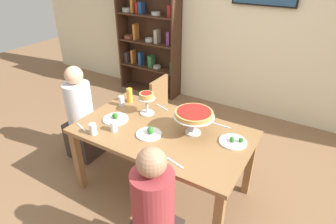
{
  "coord_description": "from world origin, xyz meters",
  "views": [
    {
      "loc": [
        1.19,
        -1.87,
        2.19
      ],
      "look_at": [
        0.0,
        0.1,
        0.89
      ],
      "focal_mm": 30.13,
      "sensor_mm": 36.0,
      "label": 1
    }
  ],
  "objects_px": {
    "bookshelf": "(149,28)",
    "cutlery_knife_far": "(162,107)",
    "water_glass_clear_near": "(93,129)",
    "chair_far_left": "(167,109)",
    "personal_pizza_stand": "(147,99)",
    "salad_plate_near_diner": "(233,141)",
    "water_glass_clear_far": "(122,101)",
    "salad_plate_spare": "(115,118)",
    "deep_dish_pizza_stand": "(194,115)",
    "salad_plate_far_diner": "(149,133)",
    "cutlery_fork_near": "(81,127)",
    "diner_head_west": "(82,120)",
    "diner_near_right": "(154,223)",
    "beer_glass_amber_tall": "(130,95)",
    "dining_table": "(163,138)",
    "water_glass_clear_spare": "(114,126)",
    "cutlery_fork_far": "(222,125)"
  },
  "relations": [
    {
      "from": "beer_glass_amber_tall",
      "to": "water_glass_clear_near",
      "type": "xyz_separation_m",
      "value": [
        0.11,
        -0.69,
        -0.03
      ]
    },
    {
      "from": "deep_dish_pizza_stand",
      "to": "water_glass_clear_far",
      "type": "xyz_separation_m",
      "value": [
        -0.91,
        0.08,
        -0.13
      ]
    },
    {
      "from": "water_glass_clear_near",
      "to": "diner_head_west",
      "type": "bearing_deg",
      "value": 147.33
    },
    {
      "from": "personal_pizza_stand",
      "to": "salad_plate_spare",
      "type": "height_order",
      "value": "personal_pizza_stand"
    },
    {
      "from": "bookshelf",
      "to": "cutlery_knife_far",
      "type": "relative_size",
      "value": 12.29
    },
    {
      "from": "bookshelf",
      "to": "water_glass_clear_spare",
      "type": "xyz_separation_m",
      "value": [
        1.13,
        -2.25,
        -0.34
      ]
    },
    {
      "from": "beer_glass_amber_tall",
      "to": "dining_table",
      "type": "bearing_deg",
      "value": -26.6
    },
    {
      "from": "salad_plate_near_diner",
      "to": "cutlery_fork_near",
      "type": "height_order",
      "value": "salad_plate_near_diner"
    },
    {
      "from": "dining_table",
      "to": "chair_far_left",
      "type": "distance_m",
      "value": 0.9
    },
    {
      "from": "dining_table",
      "to": "water_glass_clear_far",
      "type": "xyz_separation_m",
      "value": [
        -0.64,
        0.19,
        0.14
      ]
    },
    {
      "from": "cutlery_fork_far",
      "to": "dining_table",
      "type": "bearing_deg",
      "value": 39.67
    },
    {
      "from": "chair_far_left",
      "to": "salad_plate_spare",
      "type": "distance_m",
      "value": 0.89
    },
    {
      "from": "dining_table",
      "to": "diner_head_west",
      "type": "xyz_separation_m",
      "value": [
        -1.14,
        0.02,
        -0.16
      ]
    },
    {
      "from": "salad_plate_spare",
      "to": "cutlery_fork_near",
      "type": "bearing_deg",
      "value": -123.39
    },
    {
      "from": "diner_near_right",
      "to": "salad_plate_far_diner",
      "type": "xyz_separation_m",
      "value": [
        -0.45,
        0.63,
        0.27
      ]
    },
    {
      "from": "bookshelf",
      "to": "deep_dish_pizza_stand",
      "type": "distance_m",
      "value": 2.62
    },
    {
      "from": "diner_near_right",
      "to": "water_glass_clear_near",
      "type": "bearing_deg",
      "value": 67.69
    },
    {
      "from": "water_glass_clear_near",
      "to": "cutlery_knife_far",
      "type": "xyz_separation_m",
      "value": [
        0.26,
        0.76,
        -0.05
      ]
    },
    {
      "from": "diner_near_right",
      "to": "cutlery_fork_near",
      "type": "distance_m",
      "value": 1.17
    },
    {
      "from": "bookshelf",
      "to": "water_glass_clear_far",
      "type": "distance_m",
      "value": 2.05
    },
    {
      "from": "water_glass_clear_near",
      "to": "water_glass_clear_far",
      "type": "xyz_separation_m",
      "value": [
        -0.13,
        0.57,
        0.0
      ]
    },
    {
      "from": "beer_glass_amber_tall",
      "to": "deep_dish_pizza_stand",
      "type": "bearing_deg",
      "value": -12.63
    },
    {
      "from": "diner_near_right",
      "to": "salad_plate_far_diner",
      "type": "bearing_deg",
      "value": 36.01
    },
    {
      "from": "cutlery_fork_near",
      "to": "salad_plate_near_diner",
      "type": "bearing_deg",
      "value": 40.87
    },
    {
      "from": "diner_near_right",
      "to": "cutlery_fork_far",
      "type": "xyz_separation_m",
      "value": [
        0.06,
        1.11,
        0.25
      ]
    },
    {
      "from": "salad_plate_far_diner",
      "to": "water_glass_clear_near",
      "type": "bearing_deg",
      "value": -150.03
    },
    {
      "from": "diner_near_right",
      "to": "salad_plate_spare",
      "type": "xyz_separation_m",
      "value": [
        -0.89,
        0.67,
        0.26
      ]
    },
    {
      "from": "diner_head_west",
      "to": "cutlery_fork_near",
      "type": "distance_m",
      "value": 0.64
    },
    {
      "from": "salad_plate_spare",
      "to": "cutlery_fork_far",
      "type": "relative_size",
      "value": 1.4
    },
    {
      "from": "personal_pizza_stand",
      "to": "salad_plate_near_diner",
      "type": "height_order",
      "value": "personal_pizza_stand"
    },
    {
      "from": "salad_plate_spare",
      "to": "dining_table",
      "type": "bearing_deg",
      "value": 8.34
    },
    {
      "from": "chair_far_left",
      "to": "dining_table",
      "type": "bearing_deg",
      "value": 28.73
    },
    {
      "from": "bookshelf",
      "to": "salad_plate_spare",
      "type": "xyz_separation_m",
      "value": [
        1.01,
        -2.09,
        -0.37
      ]
    },
    {
      "from": "salad_plate_far_diner",
      "to": "beer_glass_amber_tall",
      "type": "height_order",
      "value": "beer_glass_amber_tall"
    },
    {
      "from": "water_glass_clear_near",
      "to": "chair_far_left",
      "type": "bearing_deg",
      "value": 85.58
    },
    {
      "from": "cutlery_fork_far",
      "to": "salad_plate_near_diner",
      "type": "bearing_deg",
      "value": 132.98
    },
    {
      "from": "diner_head_west",
      "to": "beer_glass_amber_tall",
      "type": "relative_size",
      "value": 7.2
    },
    {
      "from": "dining_table",
      "to": "diner_near_right",
      "type": "bearing_deg",
      "value": -62.51
    },
    {
      "from": "bookshelf",
      "to": "cutlery_knife_far",
      "type": "xyz_separation_m",
      "value": [
        1.27,
        -1.63,
        -0.38
      ]
    },
    {
      "from": "diner_head_west",
      "to": "chair_far_left",
      "type": "xyz_separation_m",
      "value": [
        0.71,
        0.75,
        -0.01
      ]
    },
    {
      "from": "water_glass_clear_spare",
      "to": "deep_dish_pizza_stand",
      "type": "bearing_deg",
      "value": 28.26
    },
    {
      "from": "personal_pizza_stand",
      "to": "salad_plate_far_diner",
      "type": "relative_size",
      "value": 1.0
    },
    {
      "from": "dining_table",
      "to": "salad_plate_far_diner",
      "type": "height_order",
      "value": "salad_plate_far_diner"
    },
    {
      "from": "salad_plate_far_diner",
      "to": "water_glass_clear_spare",
      "type": "height_order",
      "value": "water_glass_clear_spare"
    },
    {
      "from": "water_glass_clear_near",
      "to": "cutlery_fork_near",
      "type": "bearing_deg",
      "value": 173.65
    },
    {
      "from": "personal_pizza_stand",
      "to": "water_glass_clear_spare",
      "type": "distance_m",
      "value": 0.45
    },
    {
      "from": "dining_table",
      "to": "deep_dish_pizza_stand",
      "type": "xyz_separation_m",
      "value": [
        0.26,
        0.11,
        0.28
      ]
    },
    {
      "from": "water_glass_clear_spare",
      "to": "diner_near_right",
      "type": "bearing_deg",
      "value": -33.3
    },
    {
      "from": "diner_head_west",
      "to": "water_glass_clear_near",
      "type": "relative_size",
      "value": 10.75
    },
    {
      "from": "dining_table",
      "to": "personal_pizza_stand",
      "type": "xyz_separation_m",
      "value": [
        -0.31,
        0.19,
        0.25
      ]
    }
  ]
}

